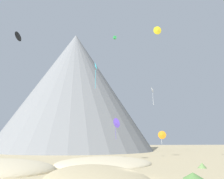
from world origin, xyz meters
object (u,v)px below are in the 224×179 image
rock_massif (74,94)px  kite_green_high (115,38)px  kite_white_mid (153,90)px  bush_mid_center (193,175)px  kite_indigo_low (116,123)px  kite_yellow_high (157,30)px  bush_scatter_east (202,165)px  kite_cyan_mid (95,67)px  kite_orange_low (162,135)px  kite_black_mid (18,36)px  bush_far_right (67,174)px

rock_massif → kite_green_high: (14.20, -31.71, 16.09)m
kite_white_mid → bush_mid_center: bearing=-160.4°
bush_mid_center → rock_massif: (-15.42, 87.96, 25.06)m
rock_massif → kite_indigo_low: (10.37, -57.98, -16.65)m
bush_mid_center → kite_yellow_high: (3.43, 21.93, 29.44)m
bush_scatter_east → kite_yellow_high: kite_yellow_high is taller
kite_cyan_mid → kite_yellow_high: bearing=78.7°
bush_mid_center → kite_orange_low: bearing=75.7°
bush_scatter_east → kite_yellow_high: 31.40m
bush_mid_center → bush_scatter_east: (7.06, 11.39, 0.09)m
kite_black_mid → kite_white_mid: bearing=-24.7°
bush_scatter_east → kite_green_high: bearing=100.4°
kite_white_mid → kite_indigo_low: bearing=176.9°
bush_far_right → kite_black_mid: kite_black_mid is taller
bush_scatter_east → kite_black_mid: size_ratio=0.69×
kite_yellow_high → kite_orange_low: 33.53m
kite_green_high → kite_orange_low: size_ratio=0.28×
bush_scatter_east → kite_green_high: size_ratio=1.39×
kite_yellow_high → kite_orange_low: bearing=72.5°
kite_cyan_mid → kite_white_mid: (22.52, 28.96, 0.63)m
bush_mid_center → kite_cyan_mid: size_ratio=0.44×
bush_scatter_east → kite_cyan_mid: 30.58m
rock_massif → kite_cyan_mid: size_ratio=15.27×
rock_massif → kite_indigo_low: 61.21m
bush_far_right → kite_green_high: kite_green_high is taller
bush_mid_center → kite_indigo_low: size_ratio=0.51×
kite_black_mid → kite_white_mid: size_ratio=0.35×
bush_mid_center → kite_orange_low: kite_orange_low is taller
kite_green_high → kite_white_mid: kite_green_high is taller
bush_mid_center → kite_orange_low: size_ratio=0.65×
rock_massif → bush_scatter_east: bearing=-73.6°
kite_black_mid → bush_mid_center: bearing=-102.5°
kite_cyan_mid → kite_white_mid: kite_white_mid is taller
kite_cyan_mid → kite_green_high: bearing=164.5°
kite_orange_low → kite_white_mid: size_ratio=0.61×
bush_scatter_east → kite_indigo_low: size_ratio=0.31×
bush_mid_center → kite_white_mid: (11.87, 54.03, 21.56)m
kite_indigo_low → kite_yellow_high: (8.47, -8.04, 21.03)m
kite_yellow_high → kite_indigo_low: bearing=138.4°
bush_far_right → rock_massif: bearing=89.7°
kite_black_mid → kite_indigo_low: bearing=-41.5°
bush_scatter_east → kite_white_mid: size_ratio=0.24×
bush_far_right → kite_white_mid: kite_white_mid is taller
bush_far_right → kite_indigo_low: size_ratio=0.44×
kite_cyan_mid → kite_green_high: size_ratio=5.30×
kite_indigo_low → kite_black_mid: (-21.95, -9.94, 16.99)m
bush_far_right → kite_white_mid: size_ratio=0.34×
kite_yellow_high → kite_white_mid: (8.44, 32.10, -7.88)m
bush_scatter_east → rock_massif: (-22.47, 76.57, 24.97)m
kite_green_high → kite_indigo_low: kite_green_high is taller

